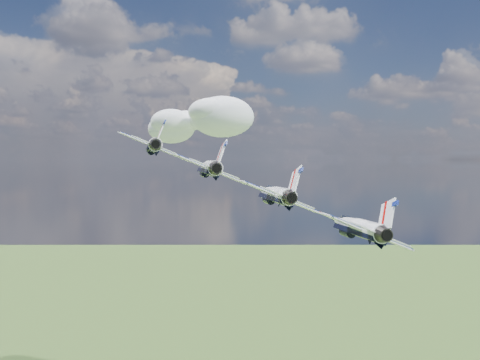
{
  "coord_description": "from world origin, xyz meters",
  "views": [
    {
      "loc": [
        8.85,
        -70.47,
        159.7
      ],
      "look_at": [
        12.55,
        4.64,
        156.84
      ],
      "focal_mm": 40.0,
      "sensor_mm": 36.0,
      "label": 1
    }
  ],
  "objects_px": {
    "jet_1": "(209,167)",
    "jet_3": "(356,226)",
    "jet_2": "(275,194)",
    "jet_0": "(154,146)"
  },
  "relations": [
    {
      "from": "jet_2",
      "to": "jet_3",
      "type": "relative_size",
      "value": 1.0
    },
    {
      "from": "jet_1",
      "to": "jet_2",
      "type": "relative_size",
      "value": 1.0
    },
    {
      "from": "jet_0",
      "to": "jet_2",
      "type": "height_order",
      "value": "jet_0"
    },
    {
      "from": "jet_1",
      "to": "jet_2",
      "type": "distance_m",
      "value": 12.45
    },
    {
      "from": "jet_0",
      "to": "jet_1",
      "type": "xyz_separation_m",
      "value": [
        8.92,
        -7.97,
        -3.42
      ]
    },
    {
      "from": "jet_1",
      "to": "jet_3",
      "type": "distance_m",
      "value": 24.89
    },
    {
      "from": "jet_0",
      "to": "jet_2",
      "type": "relative_size",
      "value": 1.0
    },
    {
      "from": "jet_0",
      "to": "jet_3",
      "type": "distance_m",
      "value": 37.34
    },
    {
      "from": "jet_1",
      "to": "jet_3",
      "type": "height_order",
      "value": "jet_1"
    },
    {
      "from": "jet_0",
      "to": "jet_3",
      "type": "xyz_separation_m",
      "value": [
        26.77,
        -23.91,
        -10.27
      ]
    }
  ]
}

